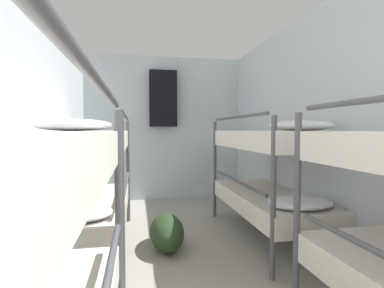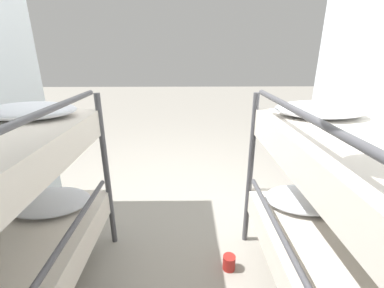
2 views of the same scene
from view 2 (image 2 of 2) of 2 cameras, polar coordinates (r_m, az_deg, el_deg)
The scene contains 3 objects.
ground_plane at distance 2.84m, azimuth -2.38°, elevation -13.02°, with size 20.00×20.00×0.00m, color gray.
bunk_stack_left_near at distance 1.54m, azimuth 33.72°, elevation -15.36°, with size 0.73×1.77×1.30m.
tin_can at distance 2.13m, azimuth 8.23°, elevation -24.61°, with size 0.09×0.09×0.11m.
Camera 2 is at (-0.07, 2.39, 1.54)m, focal length 24.00 mm.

